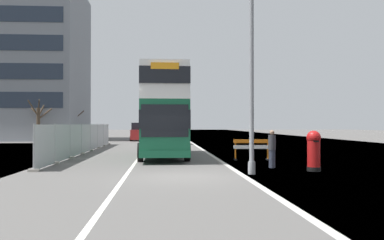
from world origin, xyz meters
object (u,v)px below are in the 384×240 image
(double_decker_bus, at_px, (163,112))
(roadworks_barrier, at_px, (252,147))
(pedestrian_at_kerb, at_px, (272,149))
(car_oncoming_near, at_px, (172,133))
(car_receding_mid, at_px, (139,132))
(lamppost_foreground, at_px, (252,60))
(red_pillar_postbox, at_px, (314,149))

(double_decker_bus, distance_m, roadworks_barrier, 5.97)
(pedestrian_at_kerb, bearing_deg, roadworks_barrier, 90.89)
(car_oncoming_near, bearing_deg, double_decker_bus, -93.29)
(roadworks_barrier, relative_size, car_receding_mid, 0.51)
(double_decker_bus, height_order, lamppost_foreground, lamppost_foreground)
(car_receding_mid, bearing_deg, lamppost_foreground, -79.43)
(car_oncoming_near, relative_size, pedestrian_at_kerb, 2.49)
(double_decker_bus, distance_m, lamppost_foreground, 10.09)
(roadworks_barrier, height_order, car_oncoming_near, car_oncoming_near)
(red_pillar_postbox, xyz_separation_m, roadworks_barrier, (-1.47, 5.56, -0.20))
(car_oncoming_near, bearing_deg, lamppost_foreground, -84.18)
(double_decker_bus, relative_size, roadworks_barrier, 5.45)
(roadworks_barrier, bearing_deg, car_oncoming_near, 101.86)
(roadworks_barrier, bearing_deg, lamppost_foreground, -101.95)
(pedestrian_at_kerb, bearing_deg, red_pillar_postbox, -45.79)
(roadworks_barrier, xyz_separation_m, car_oncoming_near, (-3.95, 18.82, 0.35))
(red_pillar_postbox, xyz_separation_m, car_oncoming_near, (-5.42, 24.38, 0.15))
(lamppost_foreground, xyz_separation_m, car_oncoming_near, (-2.58, 25.30, -3.42))
(roadworks_barrier, relative_size, car_oncoming_near, 0.47)
(pedestrian_at_kerb, bearing_deg, car_receding_mid, 103.80)
(lamppost_foreground, height_order, car_receding_mid, lamppost_foreground)
(double_decker_bus, bearing_deg, red_pillar_postbox, -52.87)
(car_oncoming_near, bearing_deg, roadworks_barrier, -78.14)
(car_receding_mid, bearing_deg, roadworks_barrier, -74.37)
(lamppost_foreground, distance_m, pedestrian_at_kerb, 4.57)
(lamppost_foreground, distance_m, roadworks_barrier, 7.62)
(lamppost_foreground, xyz_separation_m, roadworks_barrier, (1.37, 6.48, -3.76))
(lamppost_foreground, distance_m, red_pillar_postbox, 4.65)
(double_decker_bus, xyz_separation_m, car_receding_mid, (-2.88, 24.88, -1.74))
(roadworks_barrier, bearing_deg, car_receding_mid, 105.63)
(red_pillar_postbox, bearing_deg, double_decker_bus, 127.13)
(double_decker_bus, height_order, car_receding_mid, double_decker_bus)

